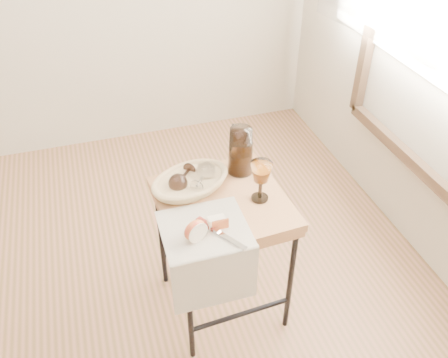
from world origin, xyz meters
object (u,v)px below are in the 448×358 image
object	(u,v)px
goblet_lying_b	(202,178)
wine_goblet	(261,181)
bread_basket	(190,183)
apple_half	(195,230)
table_knife	(219,232)
goblet_lying_a	(183,177)
side_table	(223,255)
pitcher	(241,150)
tea_towel	(204,229)

from	to	relation	value
goblet_lying_b	wine_goblet	xyz separation A→B (m)	(0.20, -0.14, 0.04)
bread_basket	goblet_lying_b	bearing A→B (deg)	-42.51
goblet_lying_b	apple_half	size ratio (longest dim) A/B	1.53
bread_basket	goblet_lying_b	size ratio (longest dim) A/B	2.25
apple_half	table_knife	world-z (taller)	apple_half
goblet_lying_a	goblet_lying_b	xyz separation A→B (m)	(0.07, -0.03, 0.00)
side_table	apple_half	xyz separation A→B (m)	(-0.16, -0.19, 0.37)
bread_basket	wine_goblet	size ratio (longest dim) A/B	1.72
wine_goblet	bread_basket	bearing A→B (deg)	148.09
wine_goblet	goblet_lying_a	bearing A→B (deg)	148.59
side_table	apple_half	bearing A→B (deg)	-131.43
bread_basket	apple_half	world-z (taller)	apple_half
bread_basket	pitcher	bearing A→B (deg)	-9.02
side_table	goblet_lying_b	size ratio (longest dim) A/B	4.75
pitcher	apple_half	size ratio (longest dim) A/B	2.83
tea_towel	goblet_lying_b	xyz separation A→B (m)	(0.06, 0.24, 0.05)
apple_half	goblet_lying_a	bearing A→B (deg)	61.39
goblet_lying_a	apple_half	distance (m)	0.32
wine_goblet	apple_half	distance (m)	0.34
goblet_lying_b	pitcher	xyz separation A→B (m)	(0.19, 0.07, 0.05)
tea_towel	side_table	bearing A→B (deg)	51.98
tea_towel	goblet_lying_b	bearing A→B (deg)	77.09
table_knife	side_table	bearing A→B (deg)	127.38
wine_goblet	table_knife	bearing A→B (deg)	-145.80
tea_towel	goblet_lying_a	world-z (taller)	goblet_lying_a
apple_half	tea_towel	bearing A→B (deg)	17.73
wine_goblet	apple_half	bearing A→B (deg)	-154.89
bread_basket	goblet_lying_b	xyz separation A→B (m)	(0.05, -0.02, 0.03)
bread_basket	side_table	bearing A→B (deg)	-68.62
tea_towel	pitcher	bearing A→B (deg)	51.88
side_table	table_knife	xyz separation A→B (m)	(-0.07, -0.19, 0.34)
goblet_lying_a	wine_goblet	xyz separation A→B (m)	(0.28, -0.17, 0.04)
wine_goblet	pitcher	bearing A→B (deg)	93.81
tea_towel	apple_half	world-z (taller)	apple_half
table_knife	apple_half	bearing A→B (deg)	-123.79
side_table	wine_goblet	xyz separation A→B (m)	(0.15, -0.04, 0.41)
pitcher	table_knife	bearing A→B (deg)	-105.45
pitcher	apple_half	bearing A→B (deg)	-115.55
apple_half	side_table	bearing A→B (deg)	25.99
bread_basket	table_knife	distance (m)	0.31
tea_towel	wine_goblet	xyz separation A→B (m)	(0.26, 0.11, 0.09)
side_table	apple_half	world-z (taller)	apple_half
pitcher	goblet_lying_b	bearing A→B (deg)	-145.93
tea_towel	wine_goblet	distance (m)	0.30
side_table	tea_towel	size ratio (longest dim) A/B	1.98
goblet_lying_a	wine_goblet	size ratio (longest dim) A/B	0.73
wine_goblet	apple_half	size ratio (longest dim) A/B	2.00
tea_towel	wine_goblet	size ratio (longest dim) A/B	1.82
bread_basket	apple_half	size ratio (longest dim) A/B	3.44
side_table	bread_basket	bearing A→B (deg)	132.09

